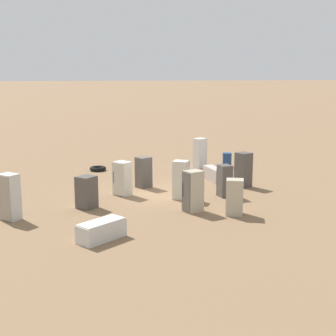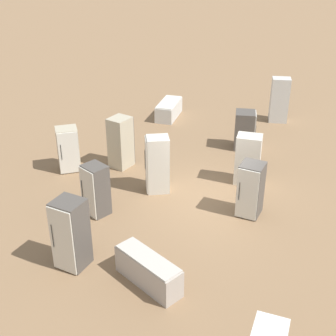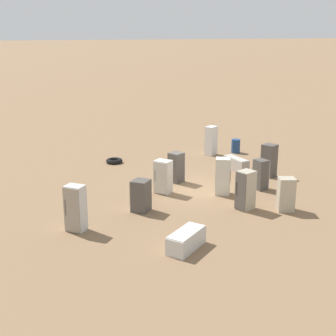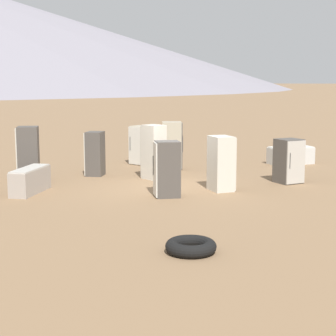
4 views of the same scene
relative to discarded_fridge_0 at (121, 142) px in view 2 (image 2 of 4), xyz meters
The scene contains 12 objects.
ground_plane 4.06m from the discarded_fridge_0, 79.72° to the right, with size 1000.00×1000.00×0.00m, color #846647.
discarded_fridge_0 is the anchor object (origin of this frame).
discarded_fridge_1 3.12m from the discarded_fridge_0, 139.40° to the right, with size 0.66×0.71×1.58m.
discarded_fridge_2 5.11m from the discarded_fridge_0, 78.45° to the right, with size 0.92×0.88×1.64m.
discarded_fridge_3 2.19m from the discarded_fridge_0, 93.99° to the right, with size 0.93×0.89×1.87m.
discarded_fridge_4 5.51m from the discarded_fridge_0, 138.58° to the right, with size 0.92×0.91×1.86m.
discarded_fridge_5 4.80m from the discarded_fridge_0, 22.76° to the right, with size 1.06×1.06×1.47m.
discarded_fridge_6 1.83m from the discarded_fridge_0, 148.23° to the left, with size 0.93×0.91×1.56m.
discarded_fridge_7 5.07m from the discarded_fridge_0, 29.65° to the left, with size 1.94×1.63×0.71m.
discarded_fridge_8 7.72m from the discarded_fridge_0, ahead, with size 0.95×0.96×1.93m.
discarded_fridge_9 4.43m from the discarded_fridge_0, 56.60° to the right, with size 0.97×1.00×1.69m.
discarded_fridge_11 6.31m from the discarded_fridge_0, 120.03° to the right, with size 0.65×1.86×0.77m.
Camera 2 is at (-9.18, -8.42, 7.67)m, focal length 50.00 mm.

